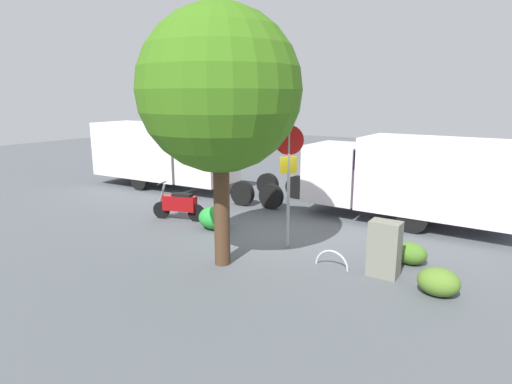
{
  "coord_description": "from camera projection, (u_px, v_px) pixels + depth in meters",
  "views": [
    {
      "loc": [
        -6.06,
        10.03,
        3.94
      ],
      "look_at": [
        0.69,
        -0.57,
        1.11
      ],
      "focal_mm": 29.96,
      "sensor_mm": 36.0,
      "label": 1
    }
  ],
  "objects": [
    {
      "name": "motorcycle",
      "position": [
        179.0,
        204.0,
        13.78
      ],
      "size": [
        1.77,
        0.74,
        1.2
      ],
      "rotation": [
        0.0,
        0.0,
        0.27
      ],
      "color": "black",
      "rests_on": "ground"
    },
    {
      "name": "stop_sign",
      "position": [
        289.0,
        167.0,
        10.94
      ],
      "size": [
        0.71,
        0.33,
        3.23
      ],
      "color": "#9E9EA3",
      "rests_on": "ground"
    },
    {
      "name": "street_tree",
      "position": [
        220.0,
        91.0,
        9.39
      ],
      "size": [
        3.66,
        3.66,
        5.9
      ],
      "color": "#47301E",
      "rests_on": "ground"
    },
    {
      "name": "box_truck_near",
      "position": [
        404.0,
        174.0,
        13.37
      ],
      "size": [
        8.02,
        2.39,
        2.7
      ],
      "rotation": [
        0.0,
        0.0,
        -0.03
      ],
      "color": "black",
      "rests_on": "ground"
    },
    {
      "name": "bike_rack_hoop",
      "position": [
        332.0,
        267.0,
        10.04
      ],
      "size": [
        0.85,
        0.09,
        0.85
      ],
      "primitive_type": "torus",
      "rotation": [
        1.57,
        0.0,
        -0.04
      ],
      "color": "#B7B7BC",
      "rests_on": "ground"
    },
    {
      "name": "shrub_by_tree",
      "position": [
        439.0,
        282.0,
        8.59
      ],
      "size": [
        0.83,
        0.68,
        0.57
      ],
      "primitive_type": "ellipsoid",
      "color": "#4F7426",
      "rests_on": "ground"
    },
    {
      "name": "box_truck_far",
      "position": [
        164.0,
        152.0,
        18.51
      ],
      "size": [
        8.47,
        2.45,
        2.78
      ],
      "rotation": [
        0.0,
        0.0,
        3.17
      ],
      "color": "black",
      "rests_on": "ground"
    },
    {
      "name": "utility_cabinet",
      "position": [
        384.0,
        249.0,
        9.45
      ],
      "size": [
        0.67,
        0.47,
        1.26
      ],
      "primitive_type": "cube",
      "rotation": [
        0.0,
        0.0,
        -0.01
      ],
      "color": "slate",
      "rests_on": "ground"
    },
    {
      "name": "ground_plane",
      "position": [
        266.0,
        236.0,
        12.29
      ],
      "size": [
        60.0,
        60.0,
        0.0
      ],
      "primitive_type": "plane",
      "color": "#4B5054"
    },
    {
      "name": "shrub_near_sign",
      "position": [
        410.0,
        253.0,
        10.2
      ],
      "size": [
        0.77,
        0.63,
        0.52
      ],
      "primitive_type": "ellipsoid",
      "color": "#446F23",
      "rests_on": "ground"
    },
    {
      "name": "shrub_mid_verge",
      "position": [
        214.0,
        218.0,
        12.87
      ],
      "size": [
        1.0,
        0.82,
        0.68
      ],
      "primitive_type": "ellipsoid",
      "color": "#238A31",
      "rests_on": "ground"
    }
  ]
}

